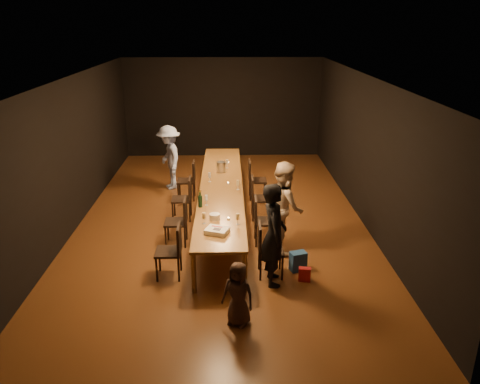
{
  "coord_description": "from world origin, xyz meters",
  "views": [
    {
      "loc": [
        0.16,
        -9.32,
        4.07
      ],
      "look_at": [
        0.37,
        -1.06,
        1.0
      ],
      "focal_mm": 35.0,
      "sensor_mm": 36.0,
      "label": 1
    }
  ],
  "objects_px": {
    "chair_right_0": "(271,250)",
    "birthday_cake": "(217,231)",
    "man_blue": "(169,158)",
    "chair_left_0": "(168,251)",
    "chair_right_1": "(265,221)",
    "ice_bucket": "(221,167)",
    "chair_right_3": "(258,180)",
    "child": "(238,294)",
    "chair_left_3": "(186,180)",
    "chair_left_1": "(176,222)",
    "woman_birthday": "(274,235)",
    "chair_right_2": "(261,198)",
    "woman_tan": "(284,207)",
    "chair_left_2": "(182,199)",
    "champagne_bottle": "(200,198)",
    "plate_stack": "(215,217)",
    "table": "(221,188)"
  },
  "relations": [
    {
      "from": "chair_left_1",
      "to": "man_blue",
      "type": "distance_m",
      "value": 3.23
    },
    {
      "from": "chair_left_1",
      "to": "chair_left_2",
      "type": "bearing_deg",
      "value": 0.0
    },
    {
      "from": "ice_bucket",
      "to": "chair_right_2",
      "type": "bearing_deg",
      "value": -48.65
    },
    {
      "from": "plate_stack",
      "to": "chair_right_1",
      "type": "bearing_deg",
      "value": 30.76
    },
    {
      "from": "child",
      "to": "chair_right_1",
      "type": "bearing_deg",
      "value": 102.15
    },
    {
      "from": "chair_left_1",
      "to": "chair_left_2",
      "type": "distance_m",
      "value": 1.2
    },
    {
      "from": "chair_left_1",
      "to": "child",
      "type": "bearing_deg",
      "value": -155.92
    },
    {
      "from": "chair_right_1",
      "to": "man_blue",
      "type": "bearing_deg",
      "value": -145.67
    },
    {
      "from": "chair_right_3",
      "to": "birthday_cake",
      "type": "xyz_separation_m",
      "value": [
        -0.89,
        -3.53,
        0.33
      ]
    },
    {
      "from": "chair_left_3",
      "to": "child",
      "type": "bearing_deg",
      "value": -167.1
    },
    {
      "from": "chair_right_0",
      "to": "birthday_cake",
      "type": "height_order",
      "value": "chair_right_0"
    },
    {
      "from": "chair_left_3",
      "to": "child",
      "type": "height_order",
      "value": "child"
    },
    {
      "from": "chair_right_3",
      "to": "woman_tan",
      "type": "bearing_deg",
      "value": 6.88
    },
    {
      "from": "table",
      "to": "woman_birthday",
      "type": "xyz_separation_m",
      "value": [
        0.87,
        -2.63,
        0.15
      ]
    },
    {
      "from": "man_blue",
      "to": "child",
      "type": "distance_m",
      "value": 5.93
    },
    {
      "from": "chair_left_1",
      "to": "ice_bucket",
      "type": "bearing_deg",
      "value": -21.06
    },
    {
      "from": "chair_left_2",
      "to": "woman_tan",
      "type": "height_order",
      "value": "woman_tan"
    },
    {
      "from": "chair_left_0",
      "to": "chair_right_1",
      "type": "bearing_deg",
      "value": -54.78
    },
    {
      "from": "woman_birthday",
      "to": "champagne_bottle",
      "type": "distance_m",
      "value": 1.92
    },
    {
      "from": "chair_left_1",
      "to": "woman_birthday",
      "type": "bearing_deg",
      "value": -129.65
    },
    {
      "from": "chair_left_2",
      "to": "ice_bucket",
      "type": "bearing_deg",
      "value": -40.6
    },
    {
      "from": "chair_left_3",
      "to": "man_blue",
      "type": "distance_m",
      "value": 0.97
    },
    {
      "from": "chair_right_0",
      "to": "chair_right_1",
      "type": "xyz_separation_m",
      "value": [
        0.0,
        1.2,
        0.0
      ]
    },
    {
      "from": "chair_right_1",
      "to": "chair_right_2",
      "type": "xyz_separation_m",
      "value": [
        0.0,
        1.2,
        0.0
      ]
    },
    {
      "from": "table",
      "to": "plate_stack",
      "type": "height_order",
      "value": "plate_stack"
    },
    {
      "from": "man_blue",
      "to": "chair_left_0",
      "type": "bearing_deg",
      "value": -15.04
    },
    {
      "from": "chair_left_0",
      "to": "child",
      "type": "bearing_deg",
      "value": -139.55
    },
    {
      "from": "chair_left_1",
      "to": "woman_birthday",
      "type": "height_order",
      "value": "woman_birthday"
    },
    {
      "from": "chair_right_1",
      "to": "woman_birthday",
      "type": "relative_size",
      "value": 0.54
    },
    {
      "from": "chair_right_1",
      "to": "chair_right_2",
      "type": "distance_m",
      "value": 1.2
    },
    {
      "from": "table",
      "to": "chair_right_1",
      "type": "relative_size",
      "value": 6.45
    },
    {
      "from": "chair_left_1",
      "to": "birthday_cake",
      "type": "bearing_deg",
      "value": -144.21
    },
    {
      "from": "table",
      "to": "chair_left_3",
      "type": "xyz_separation_m",
      "value": [
        -0.85,
        1.2,
        -0.24
      ]
    },
    {
      "from": "chair_left_0",
      "to": "chair_left_2",
      "type": "distance_m",
      "value": 2.4
    },
    {
      "from": "man_blue",
      "to": "champagne_bottle",
      "type": "xyz_separation_m",
      "value": [
        0.95,
        -3.15,
        0.11
      ]
    },
    {
      "from": "woman_birthday",
      "to": "ice_bucket",
      "type": "distance_m",
      "value": 3.71
    },
    {
      "from": "chair_left_0",
      "to": "chair_left_2",
      "type": "relative_size",
      "value": 1.0
    },
    {
      "from": "chair_left_1",
      "to": "chair_right_3",
      "type": "bearing_deg",
      "value": -35.31
    },
    {
      "from": "chair_left_0",
      "to": "champagne_bottle",
      "type": "xyz_separation_m",
      "value": [
        0.47,
        1.23,
        0.45
      ]
    },
    {
      "from": "man_blue",
      "to": "woman_birthday",
      "type": "bearing_deg",
      "value": 4.26
    },
    {
      "from": "chair_right_2",
      "to": "ice_bucket",
      "type": "bearing_deg",
      "value": -138.65
    },
    {
      "from": "chair_right_1",
      "to": "plate_stack",
      "type": "xyz_separation_m",
      "value": [
        -0.94,
        -0.56,
        0.34
      ]
    },
    {
      "from": "woman_birthday",
      "to": "plate_stack",
      "type": "distance_m",
      "value": 1.3
    },
    {
      "from": "champagne_bottle",
      "to": "woman_birthday",
      "type": "bearing_deg",
      "value": -49.44
    },
    {
      "from": "chair_right_1",
      "to": "ice_bucket",
      "type": "distance_m",
      "value": 2.38
    },
    {
      "from": "champagne_bottle",
      "to": "woman_tan",
      "type": "bearing_deg",
      "value": -9.89
    },
    {
      "from": "ice_bucket",
      "to": "chair_right_0",
      "type": "bearing_deg",
      "value": -75.7
    },
    {
      "from": "chair_left_1",
      "to": "woman_birthday",
      "type": "xyz_separation_m",
      "value": [
        1.72,
        -1.43,
        0.39
      ]
    },
    {
      "from": "plate_stack",
      "to": "champagne_bottle",
      "type": "relative_size",
      "value": 0.55
    },
    {
      "from": "chair_right_3",
      "to": "chair_left_3",
      "type": "height_order",
      "value": "same"
    }
  ]
}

